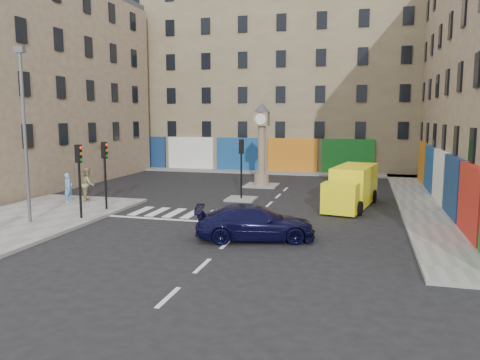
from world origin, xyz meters
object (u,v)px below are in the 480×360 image
at_px(lamp_post, 24,126).
at_px(yellow_van, 352,187).
at_px(pedestrian_tan, 88,184).
at_px(traffic_light_left_near, 79,169).
at_px(traffic_light_island, 241,159).
at_px(clock_pillar, 262,139).
at_px(pedestrian_blue, 68,188).
at_px(navy_sedan, 255,223).
at_px(traffic_light_left_far, 105,164).

relative_size(lamp_post, yellow_van, 1.25).
bearing_deg(pedestrian_tan, traffic_light_left_near, -179.53).
bearing_deg(traffic_light_island, traffic_light_left_near, -128.93).
bearing_deg(clock_pillar, pedestrian_blue, -133.38).
bearing_deg(clock_pillar, pedestrian_tan, -133.46).
height_order(traffic_light_left_near, yellow_van, traffic_light_left_near).
bearing_deg(traffic_light_left_near, navy_sedan, -7.61).
distance_m(traffic_light_left_near, lamp_post, 3.21).
height_order(lamp_post, navy_sedan, lamp_post).
bearing_deg(traffic_light_left_far, pedestrian_tan, 139.55).
height_order(clock_pillar, yellow_van, clock_pillar).
bearing_deg(pedestrian_tan, traffic_light_island, -97.89).
bearing_deg(yellow_van, navy_sedan, -102.55).
bearing_deg(traffic_light_left_near, clock_pillar, 65.45).
xyz_separation_m(lamp_post, navy_sedan, (11.19, 0.16, -4.05)).
height_order(lamp_post, clock_pillar, lamp_post).
xyz_separation_m(traffic_light_left_far, yellow_van, (13.07, 5.10, -1.47)).
distance_m(traffic_light_left_near, pedestrian_blue, 5.17).
height_order(traffic_light_left_near, pedestrian_tan, traffic_light_left_near).
relative_size(lamp_post, pedestrian_blue, 4.77).
height_order(traffic_light_left_near, traffic_light_left_far, same).
xyz_separation_m(clock_pillar, pedestrian_tan, (-8.79, -9.27, -2.39)).
xyz_separation_m(yellow_van, pedestrian_blue, (-16.33, -3.82, -0.13)).
xyz_separation_m(lamp_post, pedestrian_tan, (-0.59, 5.92, -3.64)).
height_order(traffic_light_left_far, lamp_post, lamp_post).
distance_m(navy_sedan, pedestrian_blue, 13.48).
bearing_deg(lamp_post, clock_pillar, 61.65).
distance_m(traffic_light_left_near, traffic_light_island, 10.03).
height_order(traffic_light_island, lamp_post, lamp_post).
height_order(clock_pillar, pedestrian_blue, clock_pillar).
relative_size(pedestrian_blue, pedestrian_tan, 0.87).
distance_m(lamp_post, clock_pillar, 17.31).
bearing_deg(navy_sedan, clock_pillar, -4.45).
bearing_deg(navy_sedan, yellow_van, -39.08).
bearing_deg(traffic_light_island, pedestrian_tan, -159.54).
height_order(pedestrian_blue, pedestrian_tan, pedestrian_tan).
distance_m(clock_pillar, yellow_van, 9.55).
distance_m(lamp_post, navy_sedan, 11.90).
bearing_deg(navy_sedan, pedestrian_tan, 48.24).
bearing_deg(pedestrian_tan, lamp_post, 157.31).
relative_size(traffic_light_left_far, yellow_van, 0.56).
height_order(traffic_light_left_far, clock_pillar, clock_pillar).
bearing_deg(lamp_post, navy_sedan, 0.82).
xyz_separation_m(navy_sedan, pedestrian_blue, (-12.55, 4.92, 0.28)).
bearing_deg(pedestrian_blue, pedestrian_tan, -40.50).
height_order(yellow_van, pedestrian_blue, yellow_van).
relative_size(lamp_post, clock_pillar, 1.36).
bearing_deg(pedestrian_blue, clock_pillar, -41.39).
bearing_deg(lamp_post, traffic_light_island, 48.29).
height_order(navy_sedan, pedestrian_blue, pedestrian_blue).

